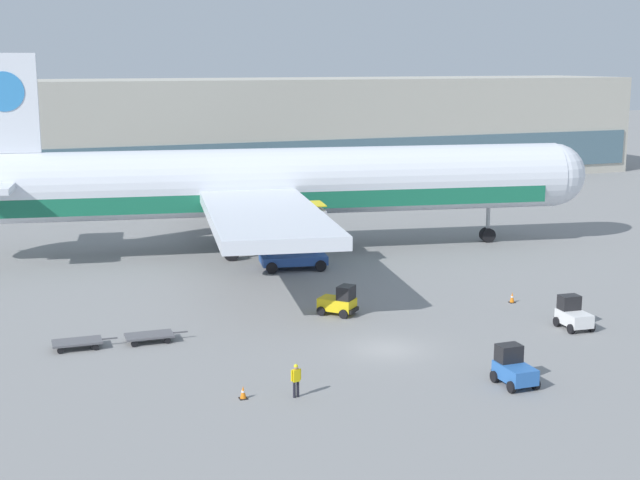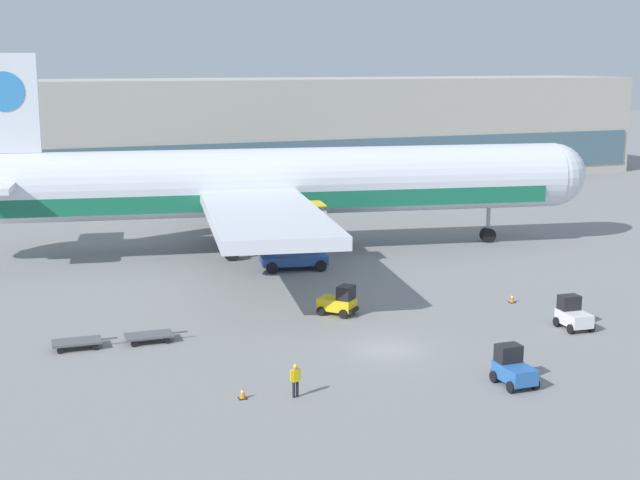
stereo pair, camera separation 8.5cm
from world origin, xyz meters
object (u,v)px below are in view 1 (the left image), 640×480
Objects in this scene: scissor_lift_loader at (293,244)px; ground_crew_near at (296,378)px; baggage_tug_mid at (573,315)px; baggage_dolly_lead at (77,342)px; airplane_main at (265,185)px; traffic_cone_far at (512,298)px; baggage_dolly_second at (150,336)px; baggage_tug_foreground at (339,302)px; traffic_cone_near at (243,393)px; baggage_tug_far at (513,368)px.

ground_crew_near is (-9.21, -26.46, -1.00)m from scissor_lift_loader.
baggage_dolly_lead is at bearing 81.08° from baggage_tug_mid.
airplane_main reaches higher than scissor_lift_loader.
ground_crew_near reaches higher than traffic_cone_far.
ground_crew_near is 22.78m from traffic_cone_far.
ground_crew_near is at bearing -63.85° from baggage_dolly_second.
baggage_tug_foreground is at bearing 61.52° from baggage_tug_mid.
baggage_dolly_second is 12.56m from ground_crew_near.
baggage_dolly_lead is 4.14m from baggage_dolly_second.
scissor_lift_loader is 8.54× the size of traffic_cone_near.
airplane_main reaches higher than baggage_tug_foreground.
baggage_tug_foreground is 1.08× the size of baggage_tug_mid.
scissor_lift_loader is 24.29m from baggage_tug_mid.
baggage_dolly_lead is 14.95m from ground_crew_near.
scissor_lift_loader reaches higher than baggage_tug_far.
baggage_dolly_second is (-25.12, 6.73, -0.49)m from baggage_tug_mid.
airplane_main is 8.16m from scissor_lift_loader.
baggage_tug_far is 11.27m from ground_crew_near.
ground_crew_near is (5.13, -11.45, 0.62)m from baggage_dolly_second.
baggage_dolly_second is at bearing -75.46° from ground_crew_near.
scissor_lift_loader reaches higher than ground_crew_near.
baggage_tug_foreground and baggage_tug_mid have the same top height.
baggage_tug_foreground is 1.60× the size of ground_crew_near.
traffic_cone_far reaches higher than traffic_cone_near.
traffic_cone_far is at bearing 5.94° from baggage_tug_mid.
baggage_tug_mid is at bearing 10.02° from traffic_cone_near.
baggage_tug_mid is 0.69× the size of baggage_dolly_second.
traffic_cone_near is at bearing -99.47° from airplane_main.
scissor_lift_loader reaches higher than traffic_cone_near.
scissor_lift_loader reaches higher than baggage_dolly_lead.
airplane_main is at bearing 59.15° from baggage_dolly_second.
airplane_main reaches higher than ground_crew_near.
baggage_tug_mid is 1.03× the size of baggage_tug_far.
traffic_cone_far reaches higher than baggage_dolly_second.
baggage_dolly_lead is at bearing 121.59° from traffic_cone_near.
baggage_dolly_second is 2.16× the size of ground_crew_near.
traffic_cone_near is (-13.52, 3.12, -0.55)m from baggage_tug_far.
baggage_tug_mid is 0.69× the size of baggage_dolly_lead.
airplane_main reaches higher than baggage_dolly_second.
baggage_dolly_lead is (-16.85, -1.05, -0.49)m from baggage_tug_foreground.
airplane_main is at bearing 51.91° from baggage_dolly_lead.
scissor_lift_loader is 1.52× the size of baggage_dolly_second.
airplane_main reaches higher than traffic_cone_far.
ground_crew_near is at bearing -95.18° from airplane_main.
baggage_dolly_lead is 5.63× the size of traffic_cone_near.
baggage_tug_far reaches higher than ground_crew_near.
baggage_dolly_lead is at bearing -129.29° from baggage_tug_foreground.
baggage_tug_far is at bearing 132.88° from baggage_tug_mid.
baggage_tug_foreground is 12.80m from baggage_dolly_second.
baggage_tug_mid is 22.85m from traffic_cone_near.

